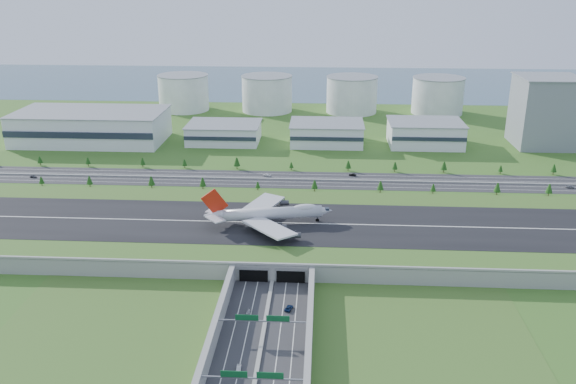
# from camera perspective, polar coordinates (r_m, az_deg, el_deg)

# --- Properties ---
(ground) EXTENTS (1200.00, 1200.00, 0.00)m
(ground) POSITION_cam_1_polar(r_m,az_deg,el_deg) (327.08, -0.76, -4.22)
(ground) COLOR #405D1D
(ground) RESTS_ON ground
(airfield_deck) EXTENTS (520.00, 100.00, 9.20)m
(airfield_deck) POSITION_cam_1_polar(r_m,az_deg,el_deg) (325.33, -0.76, -3.57)
(airfield_deck) COLOR gray
(airfield_deck) RESTS_ON ground
(underpass_road) EXTENTS (38.80, 120.40, 8.00)m
(underpass_road) POSITION_cam_1_polar(r_m,az_deg,el_deg) (238.36, -2.50, -13.31)
(underpass_road) COLOR #28282B
(underpass_road) RESTS_ON ground
(sign_gantry_near) EXTENTS (38.70, 0.70, 9.80)m
(sign_gantry_near) POSITION_cam_1_polar(r_m,az_deg,el_deg) (240.12, -2.41, -12.03)
(sign_gantry_near) COLOR gray
(sign_gantry_near) RESTS_ON ground
(sign_gantry_far) EXTENTS (38.70, 0.70, 9.80)m
(sign_gantry_far) POSITION_cam_1_polar(r_m,az_deg,el_deg) (211.46, -3.38, -17.05)
(sign_gantry_far) COLOR gray
(sign_gantry_far) RESTS_ON ground
(north_expressway) EXTENTS (560.00, 36.00, 0.12)m
(north_expressway) POSITION_cam_1_polar(r_m,az_deg,el_deg) (415.34, 0.17, 1.16)
(north_expressway) COLOR #28282B
(north_expressway) RESTS_ON ground
(tree_row) EXTENTS (503.36, 48.64, 8.47)m
(tree_row) POSITION_cam_1_polar(r_m,az_deg,el_deg) (412.57, 1.69, 1.69)
(tree_row) COLOR #3D2819
(tree_row) RESTS_ON ground
(hangar_west) EXTENTS (120.00, 60.00, 25.00)m
(hangar_west) POSITION_cam_1_polar(r_m,az_deg,el_deg) (533.25, -17.92, 5.84)
(hangar_west) COLOR silver
(hangar_west) RESTS_ON ground
(hangar_mid_a) EXTENTS (58.00, 42.00, 15.00)m
(hangar_mid_a) POSITION_cam_1_polar(r_m,az_deg,el_deg) (510.26, -6.00, 5.52)
(hangar_mid_a) COLOR silver
(hangar_mid_a) RESTS_ON ground
(hangar_mid_b) EXTENTS (58.00, 42.00, 17.00)m
(hangar_mid_b) POSITION_cam_1_polar(r_m,az_deg,el_deg) (503.42, 3.63, 5.51)
(hangar_mid_b) COLOR silver
(hangar_mid_b) RESTS_ON ground
(hangar_mid_c) EXTENTS (58.00, 42.00, 19.00)m
(hangar_mid_c) POSITION_cam_1_polar(r_m,az_deg,el_deg) (510.00, 12.70, 5.36)
(hangar_mid_c) COLOR silver
(hangar_mid_c) RESTS_ON ground
(office_tower) EXTENTS (46.00, 46.00, 55.00)m
(office_tower) POSITION_cam_1_polar(r_m,az_deg,el_deg) (534.49, 22.93, 6.92)
(office_tower) COLOR gray
(office_tower) RESTS_ON ground
(fuel_tank_a) EXTENTS (50.00, 50.00, 35.00)m
(fuel_tank_a) POSITION_cam_1_polar(r_m,az_deg,el_deg) (634.60, -9.74, 9.13)
(fuel_tank_a) COLOR silver
(fuel_tank_a) RESTS_ON ground
(fuel_tank_b) EXTENTS (50.00, 50.00, 35.00)m
(fuel_tank_b) POSITION_cam_1_polar(r_m,az_deg,el_deg) (621.17, -1.97, 9.17)
(fuel_tank_b) COLOR silver
(fuel_tank_b) RESTS_ON ground
(fuel_tank_c) EXTENTS (50.00, 50.00, 35.00)m
(fuel_tank_c) POSITION_cam_1_polar(r_m,az_deg,el_deg) (619.21, 5.98, 9.04)
(fuel_tank_c) COLOR silver
(fuel_tank_c) RESTS_ON ground
(fuel_tank_d) EXTENTS (50.00, 50.00, 35.00)m
(fuel_tank_d) POSITION_cam_1_polar(r_m,az_deg,el_deg) (628.85, 13.83, 8.74)
(fuel_tank_d) COLOR silver
(fuel_tank_d) RESTS_ON ground
(bay_water) EXTENTS (1200.00, 260.00, 0.06)m
(bay_water) POSITION_cam_1_polar(r_m,az_deg,el_deg) (789.25, 1.75, 10.22)
(bay_water) COLOR #365567
(bay_water) RESTS_ON ground
(boeing_747) EXTENTS (68.57, 64.23, 21.39)m
(boeing_747) POSITION_cam_1_polar(r_m,az_deg,el_deg) (320.69, -1.81, -2.01)
(boeing_747) COLOR silver
(boeing_747) RESTS_ON airfield_deck
(car_0) EXTENTS (2.19, 4.73, 1.57)m
(car_0) POSITION_cam_1_polar(r_m,az_deg,el_deg) (258.59, -3.71, -11.08)
(car_0) COLOR #9F9FA3
(car_0) RESTS_ON ground
(car_1) EXTENTS (1.67, 4.45, 1.45)m
(car_1) POSITION_cam_1_polar(r_m,az_deg,el_deg) (226.70, -4.63, -16.12)
(car_1) COLOR silver
(car_1) RESTS_ON ground
(car_2) EXTENTS (3.99, 5.97, 1.52)m
(car_2) POSITION_cam_1_polar(r_m,az_deg,el_deg) (260.45, 0.08, -10.80)
(car_2) COLOR #0D1E43
(car_2) RESTS_ON ground
(car_4) EXTENTS (4.86, 2.48, 1.58)m
(car_4) POSITION_cam_1_polar(r_m,az_deg,el_deg) (454.28, -22.74, 1.34)
(car_4) COLOR #545357
(car_4) RESTS_ON ground
(car_5) EXTENTS (5.37, 3.28, 1.67)m
(car_5) POSITION_cam_1_polar(r_m,az_deg,el_deg) (424.98, 6.07, 1.62)
(car_5) COLOR black
(car_5) RESTS_ON ground
(car_6) EXTENTS (6.00, 3.19, 1.61)m
(car_6) POSITION_cam_1_polar(r_m,az_deg,el_deg) (439.92, 24.88, 0.45)
(car_6) COLOR #9E9EA2
(car_6) RESTS_ON ground
(car_7) EXTENTS (6.39, 4.44, 1.72)m
(car_7) POSITION_cam_1_polar(r_m,az_deg,el_deg) (421.94, -2.01, 1.59)
(car_7) COLOR silver
(car_7) RESTS_ON ground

